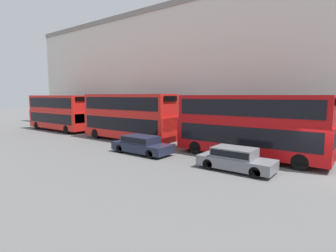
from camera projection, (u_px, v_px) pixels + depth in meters
name	position (u px, v px, depth m)	size (l,w,h in m)	color
ground_plane	(321.00, 176.00, 14.34)	(200.00, 200.00, 0.00)	#5B5B5B
bus_leading	(249.00, 124.00, 18.16)	(2.59, 10.31, 4.42)	#B20C0F
bus_second_in_queue	(128.00, 115.00, 25.29)	(2.59, 10.34, 4.51)	red
bus_third_in_queue	(59.00, 111.00, 32.66)	(2.59, 10.07, 4.39)	red
car_dark_sedan	(235.00, 158.00, 15.36)	(1.80, 4.40, 1.36)	slate
car_hatchback	(141.00, 144.00, 19.87)	(1.87, 4.80, 1.34)	#1E2338
pedestrian	(147.00, 130.00, 27.00)	(0.36, 0.36, 1.77)	brown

